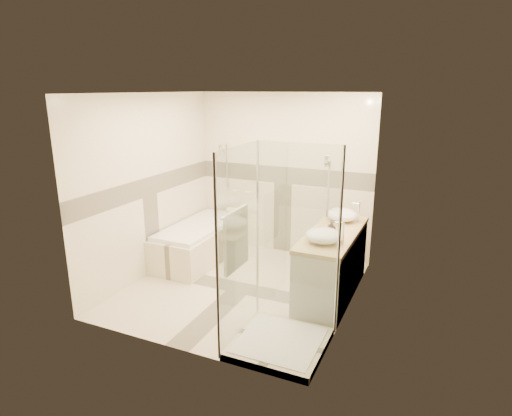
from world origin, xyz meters
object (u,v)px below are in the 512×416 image
at_px(vessel_sink_near, 342,215).
at_px(vanity, 332,264).
at_px(vessel_sink_far, 323,235).
at_px(amenity_bottle_a, 331,228).
at_px(bathtub, 200,240).
at_px(amenity_bottle_b, 332,227).
at_px(shower_enclosure, 272,297).

bearing_deg(vessel_sink_near, vanity, -87.71).
distance_m(vessel_sink_near, vessel_sink_far, 0.91).
distance_m(vanity, amenity_bottle_a, 0.51).
xyz_separation_m(vessel_sink_far, amenity_bottle_a, (0.00, 0.34, -0.01)).
relative_size(bathtub, amenity_bottle_b, 12.77).
height_order(bathtub, shower_enclosure, shower_enclosure).
bearing_deg(bathtub, amenity_bottle_a, -11.22).
height_order(vanity, amenity_bottle_b, amenity_bottle_b).
xyz_separation_m(vanity, shower_enclosure, (-0.29, -1.27, 0.08)).
distance_m(vanity, vessel_sink_near, 0.71).
bearing_deg(bathtub, amenity_bottle_b, -10.04).
relative_size(vanity, amenity_bottle_b, 12.17).
relative_size(bathtub, vessel_sink_far, 4.12).
distance_m(bathtub, vessel_sink_near, 2.23).
distance_m(vessel_sink_near, amenity_bottle_a, 0.57).
distance_m(shower_enclosure, vessel_sink_near, 1.84).
distance_m(bathtub, amenity_bottle_b, 2.25).
bearing_deg(vessel_sink_far, amenity_bottle_a, 90.00).
distance_m(vessel_sink_far, amenity_bottle_a, 0.34).
bearing_deg(vessel_sink_far, amenity_bottle_b, 90.00).
bearing_deg(vessel_sink_near, shower_enclosure, -98.76).
bearing_deg(vanity, amenity_bottle_a, -105.41).
bearing_deg(amenity_bottle_b, shower_enclosure, -102.37).
bearing_deg(shower_enclosure, vessel_sink_near, 81.24).
bearing_deg(vessel_sink_far, bathtub, 160.37).
bearing_deg(vessel_sink_near, bathtub, -175.98).
distance_m(vessel_sink_far, amenity_bottle_b, 0.38).
xyz_separation_m(bathtub, shower_enclosure, (1.86, -1.62, 0.20)).
relative_size(vessel_sink_far, amenity_bottle_a, 2.71).
relative_size(bathtub, amenity_bottle_a, 11.17).
relative_size(vanity, shower_enclosure, 0.79).
bearing_deg(amenity_bottle_a, vessel_sink_near, 90.00).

